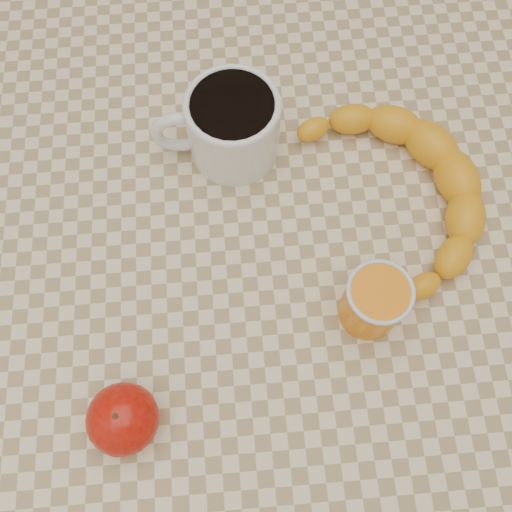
{
  "coord_description": "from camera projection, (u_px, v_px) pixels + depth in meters",
  "views": [
    {
      "loc": [
        -0.02,
        -0.21,
        1.33
      ],
      "look_at": [
        0.0,
        0.0,
        0.77
      ],
      "focal_mm": 40.0,
      "sensor_mm": 36.0,
      "label": 1
    }
  ],
  "objects": [
    {
      "name": "ground",
      "position": [
        256.0,
        373.0,
        1.32
      ],
      "size": [
        3.0,
        3.0,
        0.0
      ],
      "primitive_type": "plane",
      "color": "tan",
      "rests_on": "ground"
    },
    {
      "name": "table",
      "position": [
        256.0,
        286.0,
        0.7
      ],
      "size": [
        0.8,
        0.8,
        0.75
      ],
      "color": "beige",
      "rests_on": "ground"
    },
    {
      "name": "coffee_mug",
      "position": [
        231.0,
        125.0,
        0.63
      ],
      "size": [
        0.15,
        0.11,
        0.09
      ],
      "color": "white",
      "rests_on": "table"
    },
    {
      "name": "orange_juice_glass",
      "position": [
        374.0,
        302.0,
        0.56
      ],
      "size": [
        0.07,
        0.07,
        0.08
      ],
      "color": "orange",
      "rests_on": "table"
    },
    {
      "name": "apple",
      "position": [
        123.0,
        419.0,
        0.53
      ],
      "size": [
        0.09,
        0.09,
        0.06
      ],
      "color": "#940904",
      "rests_on": "table"
    },
    {
      "name": "banana",
      "position": [
        403.0,
        189.0,
        0.63
      ],
      "size": [
        0.35,
        0.39,
        0.05
      ],
      "primitive_type": null,
      "rotation": [
        0.0,
        0.0,
        0.26
      ],
      "color": "orange",
      "rests_on": "table"
    }
  ]
}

